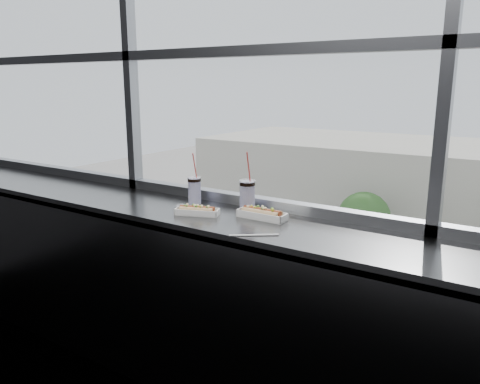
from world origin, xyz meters
The scene contains 14 objects.
wall_back_lower centered at (0.00, 1.50, 0.55)m, with size 6.00×6.00×0.00m, color black.
counter centered at (0.00, 1.23, 1.07)m, with size 6.00×0.55×0.06m, color slate.
counter_fascia centered at (0.00, 0.97, 0.55)m, with size 6.00×0.04×1.04m, color slate.
hotdog_tray_left centered at (-0.18, 1.16, 1.12)m, with size 0.26×0.16×0.06m.
hotdog_tray_right centered at (0.16, 1.29, 1.13)m, with size 0.28×0.10×0.07m.
soda_cup_left centered at (-0.36, 1.35, 1.19)m, with size 0.09×0.09×0.32m.
soda_cup_right centered at (0.01, 1.37, 1.20)m, with size 0.10×0.10×0.35m.
loose_straw centered at (0.28, 1.01, 1.10)m, with size 0.01×0.01×0.24m, color white.
wrapper centered at (-0.35, 1.23, 1.11)m, with size 0.10×0.07×0.02m, color silver.
street_asphalt centered at (0.00, 21.50, -10.97)m, with size 80.00×10.00×0.06m, color black.
car_far_a centered at (-11.53, 25.50, -9.90)m, with size 6.22×2.59×2.07m, color black.
car_near_a centered at (-14.83, 17.50, -9.86)m, with size 6.46×2.69×2.15m, color #BBBBBB.
pedestrian_a centered at (-4.39, 29.08, -9.90)m, with size 0.94×0.71×2.12m, color #66605B.
tree_left centered at (-8.18, 29.50, -7.15)m, with size 3.63×3.63×5.67m.
Camera 1 is at (1.39, -0.83, 1.82)m, focal length 35.00 mm.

